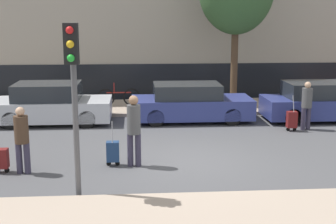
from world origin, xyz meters
The scene contains 14 objects.
ground_plane centered at (0.00, 0.00, 0.00)m, with size 80.00×80.00×0.00m, color #4C4C4F.
sidewalk_near centered at (0.00, -3.75, 0.06)m, with size 28.00×2.50×0.12m.
sidewalk_far centered at (0.00, 7.00, 0.06)m, with size 28.00×3.00×0.12m.
parked_car_0 centered at (-4.24, 4.72, 0.67)m, with size 4.08×1.88×1.43m.
parked_car_1 centered at (0.70, 4.69, 0.64)m, with size 4.31×1.78×1.36m.
parked_car_2 centered at (5.41, 4.48, 0.65)m, with size 4.14×1.73×1.40m.
pedestrian_left centered at (-4.02, -0.68, 0.93)m, with size 0.35×0.34×1.65m.
trolley_left centered at (-4.56, -0.59, 0.36)m, with size 0.34×0.29×1.14m.
pedestrian_center centered at (-1.33, -0.31, 1.05)m, with size 0.35×0.34×1.83m.
trolley_center centered at (-1.88, -0.24, 0.37)m, with size 0.34×0.29×1.17m.
pedestrian_right centered at (4.40, 3.11, 0.91)m, with size 0.34×0.34×1.62m.
trolley_right centered at (3.87, 2.96, 0.39)m, with size 0.34×0.29×1.20m.
traffic_light centered at (-2.52, -2.36, 2.60)m, with size 0.28×0.47×3.64m.
parked_bicycle centered at (-1.94, 7.03, 0.49)m, with size 1.77×0.06×0.96m.
Camera 1 is at (-1.29, -11.74, 3.82)m, focal length 50.00 mm.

